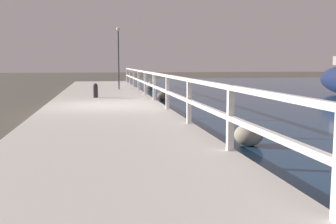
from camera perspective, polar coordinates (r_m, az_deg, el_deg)
The scene contains 8 objects.
ground_plane at distance 13.46m, azimuth -9.14°, elevation -0.22°, with size 120.00×120.00×0.00m, color #4C473D.
dock_walkway at distance 13.44m, azimuth -9.15°, elevation 0.38°, with size 3.99×36.00×0.28m.
railing at distance 13.53m, azimuth -1.15°, elevation 4.19°, with size 0.10×32.50×1.06m.
boulder_far_strip at distance 8.25m, azimuth 11.64°, elevation -3.26°, with size 0.61×0.55×0.46m.
boulder_mid_strip at distance 25.18m, azimuth -2.45°, elevation 3.84°, with size 0.71×0.64×0.53m.
boulder_water_edge at distance 18.08m, azimuth -0.81°, elevation 2.35°, with size 0.52×0.47×0.39m.
mooring_bollard at distance 16.43m, azimuth -10.47°, elevation 3.10°, with size 0.19×0.19×0.59m.
dock_lamp at distance 21.45m, azimuth -7.21°, elevation 9.02°, with size 0.20×0.20×3.33m.
Camera 1 is at (-0.18, -13.35, 1.69)m, focal length 42.00 mm.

